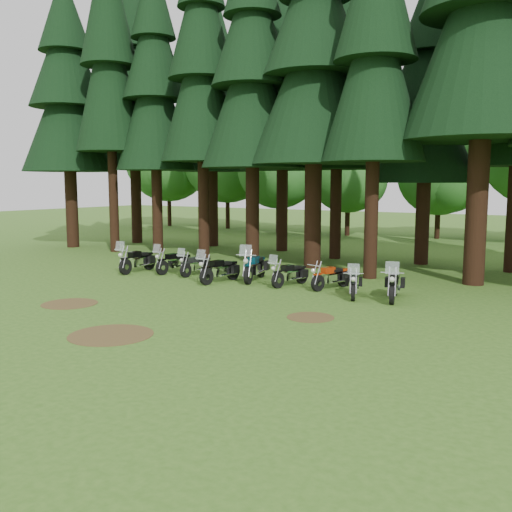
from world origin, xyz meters
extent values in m
plane|color=#345F1B|center=(0.00, 0.00, 0.00)|extent=(120.00, 120.00, 0.00)
cylinder|color=black|center=(-16.20, 9.28, 2.76)|extent=(0.73, 0.73, 5.51)
cone|color=black|center=(-16.20, 9.28, 8.04)|extent=(5.49, 5.49, 6.89)
cone|color=black|center=(-16.20, 9.28, 11.29)|extent=(4.39, 4.39, 5.82)
cone|color=black|center=(-16.20, 9.28, 13.88)|extent=(3.07, 3.07, 4.59)
cylinder|color=black|center=(-12.29, 8.98, 3.39)|extent=(0.52, 0.52, 6.77)
cone|color=black|center=(-12.29, 8.98, 9.88)|extent=(3.92, 3.92, 8.47)
cylinder|color=black|center=(-9.78, 9.82, 2.76)|extent=(0.58, 0.58, 5.53)
cone|color=black|center=(-9.78, 9.82, 8.06)|extent=(4.32, 4.32, 6.91)
cone|color=black|center=(-9.78, 9.82, 11.32)|extent=(3.46, 3.46, 5.83)
cylinder|color=black|center=(-6.29, 9.51, 2.99)|extent=(0.58, 0.58, 5.99)
cone|color=black|center=(-6.29, 9.51, 8.73)|extent=(4.32, 4.32, 7.49)
cone|color=black|center=(-6.29, 9.51, 12.27)|extent=(3.45, 3.45, 6.32)
cylinder|color=black|center=(-3.21, 9.40, 2.78)|extent=(0.66, 0.66, 5.57)
cone|color=black|center=(-3.21, 9.40, 8.12)|extent=(4.95, 4.95, 6.96)
cone|color=black|center=(-3.21, 9.40, 11.40)|extent=(3.96, 3.96, 5.87)
cylinder|color=black|center=(0.07, 9.44, 2.85)|extent=(0.77, 0.77, 5.70)
cone|color=black|center=(0.07, 9.44, 8.31)|extent=(5.81, 5.81, 7.12)
cone|color=black|center=(0.07, 9.44, 11.67)|extent=(4.65, 4.65, 6.01)
cylinder|color=black|center=(3.43, 8.02, 2.85)|extent=(0.55, 0.55, 5.71)
cone|color=black|center=(3.43, 8.02, 8.32)|extent=(4.15, 4.15, 7.14)
cylinder|color=black|center=(7.37, 8.76, 3.31)|extent=(0.80, 0.80, 6.62)
cone|color=black|center=(7.37, 8.76, 9.65)|extent=(5.98, 5.98, 8.27)
cylinder|color=black|center=(-14.68, 13.25, 2.93)|extent=(0.67, 0.67, 5.87)
cone|color=black|center=(-14.68, 13.25, 8.55)|extent=(5.00, 5.00, 7.33)
cone|color=black|center=(-14.68, 13.25, 12.02)|extent=(4.00, 4.00, 6.19)
cone|color=black|center=(-14.68, 13.25, 14.77)|extent=(2.80, 2.80, 4.89)
cylinder|color=black|center=(-9.26, 14.35, 2.76)|extent=(0.60, 0.60, 5.53)
cone|color=black|center=(-9.26, 14.35, 8.06)|extent=(4.52, 4.52, 6.91)
cone|color=black|center=(-9.26, 14.35, 11.32)|extent=(3.62, 3.62, 5.83)
cone|color=black|center=(-9.26, 14.35, 13.92)|extent=(2.53, 2.53, 4.61)
cylinder|color=black|center=(-4.38, 14.40, 2.78)|extent=(0.65, 0.65, 5.55)
cone|color=black|center=(-4.38, 14.40, 8.10)|extent=(4.85, 4.85, 6.94)
cone|color=black|center=(-4.38, 14.40, 11.38)|extent=(3.88, 3.88, 5.86)
cylinder|color=black|center=(-0.37, 12.94, 2.76)|extent=(0.58, 0.58, 5.52)
cone|color=black|center=(-0.37, 12.94, 8.05)|extent=(4.35, 4.35, 6.90)
cone|color=black|center=(-0.37, 12.94, 11.31)|extent=(3.48, 3.48, 5.83)
cylinder|color=black|center=(4.04, 13.25, 2.35)|extent=(0.66, 0.66, 4.70)
cone|color=black|center=(4.04, 13.25, 6.85)|extent=(4.94, 4.94, 5.87)
cone|color=black|center=(4.04, 13.25, 9.62)|extent=(3.95, 3.95, 4.96)
cone|color=black|center=(4.04, 13.25, 11.82)|extent=(2.77, 2.77, 3.91)
cylinder|color=black|center=(-22.46, 25.50, 1.67)|extent=(0.36, 0.36, 3.33)
sphere|color=#266522|center=(-22.46, 25.50, 6.11)|extent=(7.78, 7.78, 7.78)
sphere|color=#266522|center=(-21.12, 24.61, 5.33)|extent=(5.55, 5.55, 5.55)
cylinder|color=black|center=(-16.34, 26.00, 1.65)|extent=(0.36, 0.36, 3.29)
sphere|color=#266522|center=(-16.34, 26.00, 6.04)|extent=(7.69, 7.69, 7.69)
sphere|color=#266522|center=(-15.02, 25.12, 5.27)|extent=(5.49, 5.49, 5.49)
cylinder|color=black|center=(-10.73, 24.98, 1.40)|extent=(0.36, 0.36, 2.80)
sphere|color=#266522|center=(-10.73, 24.98, 5.13)|extent=(6.53, 6.53, 6.53)
sphere|color=#266522|center=(-9.61, 24.23, 4.48)|extent=(4.67, 4.67, 4.67)
cylinder|color=black|center=(-4.99, 25.31, 1.27)|extent=(0.36, 0.36, 2.55)
sphere|color=#266522|center=(-4.99, 25.31, 4.67)|extent=(5.95, 5.95, 5.95)
sphere|color=#266522|center=(-3.97, 24.63, 4.08)|extent=(4.25, 4.25, 4.25)
cylinder|color=black|center=(1.32, 26.50, 1.23)|extent=(0.36, 0.36, 2.47)
sphere|color=#266522|center=(1.32, 26.50, 4.53)|extent=(5.76, 5.76, 5.76)
sphere|color=#266522|center=(2.30, 25.84, 3.95)|extent=(4.12, 4.12, 4.12)
cylinder|color=#4C3D1E|center=(-3.00, -2.00, 0.01)|extent=(1.80, 1.80, 0.01)
cylinder|color=#4C3D1E|center=(4.50, 0.50, 0.01)|extent=(1.40, 1.40, 0.01)
cylinder|color=#4C3D1E|center=(1.00, -4.00, 0.01)|extent=(2.20, 2.20, 0.01)
cylinder|color=black|center=(-5.74, 3.26, 0.34)|extent=(0.20, 0.70, 0.69)
cylinder|color=black|center=(-5.86, 4.87, 0.34)|extent=(0.20, 0.70, 0.69)
cube|color=silver|center=(-5.81, 4.12, 0.44)|extent=(0.34, 0.75, 0.35)
cube|color=black|center=(-5.79, 3.88, 0.81)|extent=(0.35, 0.59, 0.25)
cube|color=black|center=(-5.83, 4.35, 0.77)|extent=(0.35, 0.59, 0.12)
cube|color=silver|center=(-5.72, 2.95, 1.27)|extent=(0.45, 0.16, 0.41)
cylinder|color=black|center=(-4.38, 4.06, 0.32)|extent=(0.20, 0.64, 0.63)
cylinder|color=black|center=(-4.23, 5.54, 0.32)|extent=(0.20, 0.64, 0.63)
cube|color=silver|center=(-4.30, 4.85, 0.40)|extent=(0.34, 0.69, 0.33)
cube|color=black|center=(-4.32, 4.63, 0.75)|extent=(0.34, 0.55, 0.23)
cube|color=black|center=(-4.28, 5.07, 0.71)|extent=(0.34, 0.55, 0.11)
cube|color=silver|center=(-4.41, 3.78, 1.17)|extent=(0.41, 0.16, 0.38)
cylinder|color=black|center=(-3.10, 4.08, 0.29)|extent=(0.16, 0.59, 0.59)
cylinder|color=black|center=(-3.02, 5.46, 0.29)|extent=(0.16, 0.59, 0.59)
cube|color=silver|center=(-3.06, 4.82, 0.37)|extent=(0.28, 0.63, 0.30)
cube|color=black|center=(-3.07, 4.61, 0.69)|extent=(0.29, 0.50, 0.21)
cube|color=black|center=(-3.05, 5.02, 0.66)|extent=(0.29, 0.50, 0.11)
cube|color=silver|center=(-3.12, 3.82, 1.08)|extent=(0.38, 0.13, 0.35)
cylinder|color=black|center=(-1.31, 3.14, 0.33)|extent=(0.22, 0.67, 0.66)
cylinder|color=black|center=(-1.11, 4.67, 0.33)|extent=(0.22, 0.67, 0.66)
cube|color=silver|center=(-1.21, 3.95, 0.42)|extent=(0.36, 0.72, 0.34)
cube|color=black|center=(-1.24, 3.73, 0.77)|extent=(0.37, 0.58, 0.24)
cube|color=black|center=(-1.18, 4.18, 0.73)|extent=(0.37, 0.58, 0.12)
cube|color=silver|center=(-1.35, 2.84, 1.21)|extent=(0.43, 0.18, 0.39)
cylinder|color=black|center=(-0.02, 4.12, 0.37)|extent=(0.34, 0.75, 0.74)
cylinder|color=black|center=(-0.47, 5.79, 0.37)|extent=(0.34, 0.75, 0.74)
cube|color=silver|center=(-0.26, 5.01, 0.47)|extent=(0.50, 0.84, 0.38)
cube|color=#083C53|center=(-0.20, 4.76, 0.87)|extent=(0.48, 0.68, 0.27)
cube|color=black|center=(-0.33, 5.25, 0.83)|extent=(0.48, 0.68, 0.13)
cube|color=silver|center=(0.06, 3.79, 1.36)|extent=(0.49, 0.26, 0.44)
cylinder|color=black|center=(1.36, 4.02, 0.30)|extent=(0.25, 0.61, 0.60)
cylinder|color=black|center=(1.64, 5.40, 0.30)|extent=(0.25, 0.61, 0.60)
cube|color=silver|center=(1.51, 4.76, 0.38)|extent=(0.38, 0.68, 0.31)
cube|color=black|center=(1.47, 4.55, 0.71)|extent=(0.37, 0.55, 0.22)
cube|color=black|center=(1.55, 4.96, 0.67)|extent=(0.37, 0.55, 0.11)
cube|color=silver|center=(1.30, 3.75, 1.11)|extent=(0.40, 0.19, 0.36)
cylinder|color=black|center=(2.90, 4.26, 0.30)|extent=(0.30, 0.62, 0.61)
cylinder|color=black|center=(3.31, 5.63, 0.30)|extent=(0.30, 0.62, 0.61)
cube|color=silver|center=(3.11, 4.99, 0.39)|extent=(0.43, 0.69, 0.31)
cube|color=red|center=(3.05, 4.78, 0.72)|extent=(0.41, 0.57, 0.22)
cube|color=black|center=(3.17, 5.19, 0.68)|extent=(0.41, 0.57, 0.11)
cylinder|color=black|center=(4.64, 3.36, 0.30)|extent=(0.34, 0.61, 0.60)
cylinder|color=black|center=(4.11, 4.68, 0.30)|extent=(0.34, 0.61, 0.60)
cube|color=silver|center=(4.36, 4.06, 0.38)|extent=(0.48, 0.69, 0.31)
cube|color=black|center=(4.43, 3.87, 0.71)|extent=(0.44, 0.57, 0.22)
cube|color=black|center=(4.28, 4.26, 0.68)|extent=(0.44, 0.57, 0.11)
cube|color=silver|center=(4.74, 3.11, 1.12)|extent=(0.40, 0.25, 0.36)
cylinder|color=black|center=(5.92, 3.52, 0.34)|extent=(0.31, 0.69, 0.67)
cylinder|color=black|center=(5.51, 5.04, 0.34)|extent=(0.31, 0.69, 0.67)
cube|color=silver|center=(5.70, 4.33, 0.43)|extent=(0.46, 0.76, 0.35)
cube|color=black|center=(5.76, 4.10, 0.80)|extent=(0.44, 0.62, 0.24)
cube|color=black|center=(5.64, 4.55, 0.76)|extent=(0.44, 0.62, 0.12)
cube|color=silver|center=(6.00, 3.22, 1.24)|extent=(0.45, 0.24, 0.40)
camera|label=1|loc=(11.85, -14.16, 3.92)|focal=40.00mm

